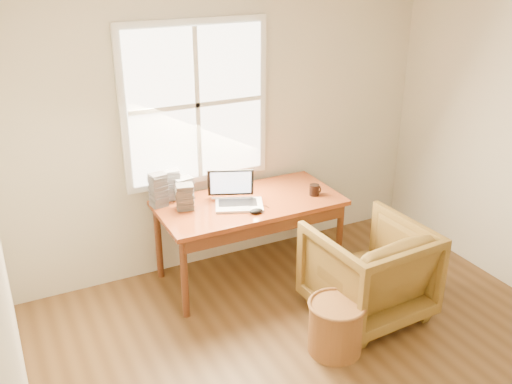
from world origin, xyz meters
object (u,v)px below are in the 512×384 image
laptop (239,190)px  cd_stack_a (172,184)px  coffee_mug (314,190)px  desk (249,203)px  wicker_stool (336,327)px  armchair (368,270)px

laptop → cd_stack_a: (-0.46, 0.41, -0.02)m
laptop → coffee_mug: bearing=15.8°
laptop → cd_stack_a: laptop is taller
desk → wicker_stool: (0.11, -1.24, -0.53)m
coffee_mug → cd_stack_a: 1.26m
desk → laptop: size_ratio=3.78×
laptop → cd_stack_a: size_ratio=1.57×
armchair → laptop: bearing=-53.3°
armchair → coffee_mug: size_ratio=8.78×
desk → armchair: size_ratio=1.85×
wicker_stool → cd_stack_a: (-0.69, 1.58, 0.68)m
cd_stack_a → coffee_mug: bearing=-23.1°
coffee_mug → cd_stack_a: bearing=171.6°
armchair → wicker_stool: 0.61m
cd_stack_a → laptop: bearing=-42.0°
wicker_stool → cd_stack_a: size_ratio=1.49×
wicker_stool → laptop: bearing=101.4°
laptop → armchair: bearing=-27.5°
wicker_stool → coffee_mug: (0.46, 1.09, 0.60)m
armchair → cd_stack_a: (-1.19, 1.29, 0.49)m
desk → armchair: armchair is taller
coffee_mug → cd_stack_a: size_ratio=0.37×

